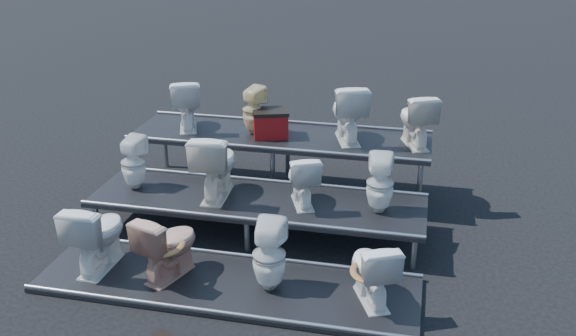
% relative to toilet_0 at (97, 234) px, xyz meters
% --- Properties ---
extents(ground, '(80.00, 80.00, 0.00)m').
position_rel_toilet_0_xyz_m(ground, '(1.50, 1.30, -0.48)').
color(ground, black).
rests_on(ground, ground).
extents(tier_front, '(4.20, 1.20, 0.06)m').
position_rel_toilet_0_xyz_m(tier_front, '(1.50, 0.00, -0.45)').
color(tier_front, black).
rests_on(tier_front, ground).
extents(tier_mid, '(4.20, 1.20, 0.46)m').
position_rel_toilet_0_xyz_m(tier_mid, '(1.50, 1.30, -0.25)').
color(tier_mid, black).
rests_on(tier_mid, ground).
extents(tier_back, '(4.20, 1.20, 0.86)m').
position_rel_toilet_0_xyz_m(tier_back, '(1.50, 2.60, -0.05)').
color(tier_back, black).
rests_on(tier_back, ground).
extents(toilet_0, '(0.48, 0.83, 0.84)m').
position_rel_toilet_0_xyz_m(toilet_0, '(0.00, 0.00, 0.00)').
color(toilet_0, white).
rests_on(toilet_0, tier_front).
extents(toilet_1, '(0.66, 0.86, 0.77)m').
position_rel_toilet_0_xyz_m(toilet_1, '(0.84, 0.00, -0.03)').
color(toilet_1, tan).
rests_on(toilet_1, tier_front).
extents(toilet_2, '(0.36, 0.37, 0.79)m').
position_rel_toilet_0_xyz_m(toilet_2, '(1.99, 0.00, -0.02)').
color(toilet_2, white).
rests_on(toilet_2, tier_front).
extents(toilet_3, '(0.67, 0.83, 0.74)m').
position_rel_toilet_0_xyz_m(toilet_3, '(3.08, 0.00, -0.05)').
color(toilet_3, white).
rests_on(toilet_3, tier_front).
extents(toilet_4, '(0.37, 0.37, 0.70)m').
position_rel_toilet_0_xyz_m(toilet_4, '(-0.14, 1.30, 0.33)').
color(toilet_4, white).
rests_on(toilet_4, tier_mid).
extents(toilet_5, '(0.53, 0.87, 0.86)m').
position_rel_toilet_0_xyz_m(toilet_5, '(0.98, 1.30, 0.41)').
color(toilet_5, silver).
rests_on(toilet_5, tier_mid).
extents(toilet_6, '(0.59, 0.75, 0.67)m').
position_rel_toilet_0_xyz_m(toilet_6, '(2.08, 1.30, 0.31)').
color(toilet_6, white).
rests_on(toilet_6, tier_mid).
extents(toilet_7, '(0.35, 0.36, 0.73)m').
position_rel_toilet_0_xyz_m(toilet_7, '(3.02, 1.30, 0.34)').
color(toilet_7, white).
rests_on(toilet_7, tier_mid).
extents(toilet_8, '(0.64, 0.83, 0.74)m').
position_rel_toilet_0_xyz_m(toilet_8, '(0.12, 2.60, 0.75)').
color(toilet_8, white).
rests_on(toilet_8, tier_back).
extents(toilet_9, '(0.41, 0.41, 0.68)m').
position_rel_toilet_0_xyz_m(toilet_9, '(1.12, 2.60, 0.72)').
color(toilet_9, beige).
rests_on(toilet_9, tier_back).
extents(toilet_10, '(0.68, 0.90, 0.82)m').
position_rel_toilet_0_xyz_m(toilet_10, '(2.45, 2.60, 0.79)').
color(toilet_10, white).
rests_on(toilet_10, tier_back).
extents(toilet_11, '(0.64, 0.82, 0.74)m').
position_rel_toilet_0_xyz_m(toilet_11, '(3.37, 2.60, 0.75)').
color(toilet_11, silver).
rests_on(toilet_11, tier_back).
extents(red_crate, '(0.56, 0.50, 0.34)m').
position_rel_toilet_0_xyz_m(red_crate, '(1.38, 2.52, 0.55)').
color(red_crate, maroon).
rests_on(red_crate, tier_back).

